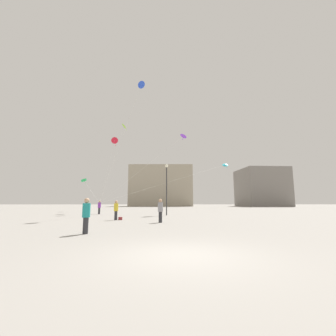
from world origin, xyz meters
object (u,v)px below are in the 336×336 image
object	(u,v)px
kite_cyan_diamond	(224,165)
building_centre_hall	(261,188)
person_in_purple	(99,207)
kite_emerald_delta	(84,181)
kite_lime_diamond	(124,127)
lamppost_east	(167,181)
kite_crimson_diamond	(114,141)
person_in_grey	(160,210)
kite_cobalt_diamond	(140,87)
person_in_yellow	(116,209)
building_left_hall	(161,186)
person_in_teal	(86,214)
handbag_beside_flyer	(120,218)
kite_violet_diamond	(182,137)

from	to	relation	value
kite_cyan_diamond	building_centre_hall	bearing A→B (deg)	58.94
person_in_purple	kite_emerald_delta	distance (m)	11.05
kite_lime_diamond	lamppost_east	size ratio (longest dim) A/B	2.30
building_centre_hall	kite_crimson_diamond	bearing A→B (deg)	-130.17
person_in_grey	kite_emerald_delta	xyz separation A→B (m)	(-12.62, 20.81, 4.00)
person_in_purple	lamppost_east	distance (m)	9.12
kite_cyan_diamond	kite_cobalt_diamond	distance (m)	21.20
kite_cobalt_diamond	person_in_yellow	bearing A→B (deg)	-98.91
person_in_yellow	person_in_purple	bearing A→B (deg)	137.48
building_left_hall	kite_crimson_diamond	bearing A→B (deg)	-96.68
person_in_purple	lamppost_east	bearing A→B (deg)	23.12
person_in_yellow	lamppost_east	world-z (taller)	lamppost_east
kite_emerald_delta	person_in_teal	bearing A→B (deg)	-70.82
kite_cyan_diamond	building_centre_hall	xyz separation A→B (m)	(24.48, 40.65, -1.40)
kite_cobalt_diamond	handbag_beside_flyer	distance (m)	16.54
kite_lime_diamond	lamppost_east	world-z (taller)	kite_lime_diamond
person_in_teal	building_left_hall	xyz separation A→B (m)	(3.02, 72.95, 6.47)
person_in_yellow	building_left_hall	size ratio (longest dim) A/B	0.07
kite_violet_diamond	kite_emerald_delta	xyz separation A→B (m)	(-15.41, 7.90, -5.17)
kite_cobalt_diamond	kite_emerald_delta	bearing A→B (deg)	130.96
kite_emerald_delta	lamppost_east	size ratio (longest dim) A/B	1.73
kite_violet_diamond	kite_cobalt_diamond	xyz separation A→B (m)	(-5.34, -3.70, 5.12)
person_in_yellow	kite_cyan_diamond	distance (m)	26.93
person_in_grey	building_centre_hall	distance (m)	73.78
building_left_hall	building_centre_hall	distance (m)	36.12
lamppost_east	handbag_beside_flyer	xyz separation A→B (m)	(-3.89, -6.45, -3.62)
kite_crimson_diamond	person_in_purple	bearing A→B (deg)	-111.69
person_in_yellow	kite_violet_diamond	bearing A→B (deg)	83.76
person_in_purple	kite_cyan_diamond	bearing A→B (deg)	75.32
person_in_yellow	building_left_hall	bearing A→B (deg)	112.17
person_in_grey	kite_cyan_diamond	world-z (taller)	kite_cyan_diamond
person_in_grey	person_in_purple	world-z (taller)	person_in_grey
building_centre_hall	lamppost_east	distance (m)	65.65
handbag_beside_flyer	building_left_hall	bearing A→B (deg)	87.42
kite_cyan_diamond	lamppost_east	world-z (taller)	kite_cyan_diamond
kite_crimson_diamond	handbag_beside_flyer	xyz separation A→B (m)	(3.26, -11.92, -9.73)
kite_emerald_delta	handbag_beside_flyer	xyz separation A→B (m)	(9.35, -18.35, -4.79)
person_in_grey	building_left_hall	world-z (taller)	building_left_hall
person_in_grey	handbag_beside_flyer	bearing A→B (deg)	33.89
person_in_teal	kite_emerald_delta	distance (m)	28.44
person_in_grey	person_in_purple	bearing A→B (deg)	13.22
kite_cobalt_diamond	lamppost_east	size ratio (longest dim) A/B	2.56
building_left_hall	lamppost_east	distance (m)	58.39
person_in_teal	lamppost_east	bearing A→B (deg)	28.42
building_left_hall	person_in_purple	bearing A→B (deg)	-97.40
person_in_teal	kite_cyan_diamond	world-z (taller)	kite_cyan_diamond
building_left_hall	lamppost_east	bearing A→B (deg)	-89.05
person_in_grey	kite_crimson_diamond	distance (m)	18.14
kite_lime_diamond	kite_emerald_delta	distance (m)	10.97
lamppost_east	person_in_purple	bearing A→B (deg)	160.15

